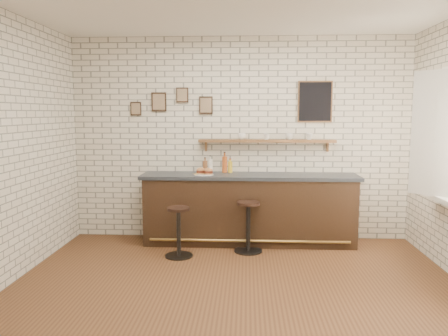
{
  "coord_description": "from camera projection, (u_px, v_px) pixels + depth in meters",
  "views": [
    {
      "loc": [
        0.11,
        -4.52,
        1.89
      ],
      "look_at": [
        -0.18,
        0.9,
        1.2
      ],
      "focal_mm": 35.0,
      "sensor_mm": 36.0,
      "label": 1
    }
  ],
  "objects": [
    {
      "name": "bar_stool_left",
      "position": [
        179.0,
        230.0,
        5.74
      ],
      "size": [
        0.38,
        0.38,
        0.66
      ],
      "color": "black",
      "rests_on": "ground"
    },
    {
      "name": "wall_shelf",
      "position": [
        267.0,
        141.0,
        6.4
      ],
      "size": [
        2.0,
        0.18,
        0.18
      ],
      "color": "brown",
      "rests_on": "ground"
    },
    {
      "name": "shelf_cup_d",
      "position": [
        309.0,
        137.0,
        6.35
      ],
      "size": [
        0.11,
        0.11,
        0.09
      ],
      "primitive_type": "imported",
      "rotation": [
        0.0,
        0.0,
        0.17
      ],
      "color": "white",
      "rests_on": "wall_shelf"
    },
    {
      "name": "shelf_cup_a",
      "position": [
        242.0,
        136.0,
        6.4
      ],
      "size": [
        0.12,
        0.12,
        0.09
      ],
      "primitive_type": "imported",
      "rotation": [
        0.0,
        0.0,
        -0.02
      ],
      "color": "white",
      "rests_on": "wall_shelf"
    },
    {
      "name": "ciabatta_sandwich",
      "position": [
        205.0,
        171.0,
        6.22
      ],
      "size": [
        0.27,
        0.19,
        0.08
      ],
      "color": "#B07848",
      "rests_on": "sandwich_plate"
    },
    {
      "name": "shelf_cup_c",
      "position": [
        290.0,
        137.0,
        6.37
      ],
      "size": [
        0.11,
        0.11,
        0.09
      ],
      "primitive_type": "imported",
      "rotation": [
        0.0,
        0.0,
        1.59
      ],
      "color": "white",
      "rests_on": "wall_shelf"
    },
    {
      "name": "bitters_bottle_amber",
      "position": [
        225.0,
        164.0,
        6.45
      ],
      "size": [
        0.07,
        0.07,
        0.31
      ],
      "color": "#A6481A",
      "rests_on": "bar_counter"
    },
    {
      "name": "bar_counter",
      "position": [
        249.0,
        209.0,
        6.33
      ],
      "size": [
        3.1,
        0.65,
        1.01
      ],
      "color": "#301F12",
      "rests_on": "ground"
    },
    {
      "name": "bitters_bottle_white",
      "position": [
        210.0,
        166.0,
        6.47
      ],
      "size": [
        0.07,
        0.07,
        0.25
      ],
      "color": "silver",
      "rests_on": "bar_counter"
    },
    {
      "name": "back_wall_decor",
      "position": [
        255.0,
        102.0,
        6.41
      ],
      "size": [
        2.96,
        0.02,
        0.56
      ],
      "color": "black",
      "rests_on": "ground"
    },
    {
      "name": "condiment_bottle_yellow",
      "position": [
        230.0,
        167.0,
        6.45
      ],
      "size": [
        0.07,
        0.07,
        0.21
      ],
      "color": "gold",
      "rests_on": "bar_counter"
    },
    {
      "name": "ground",
      "position": [
        236.0,
        289.0,
        4.72
      ],
      "size": [
        5.0,
        5.0,
        0.0
      ],
      "primitive_type": "plane",
      "color": "brown",
      "rests_on": "ground"
    },
    {
      "name": "bitters_bottle_brown",
      "position": [
        205.0,
        166.0,
        6.47
      ],
      "size": [
        0.07,
        0.07,
        0.22
      ],
      "color": "brown",
      "rests_on": "bar_counter"
    },
    {
      "name": "sandwich_plate",
      "position": [
        204.0,
        174.0,
        6.22
      ],
      "size": [
        0.28,
        0.28,
        0.01
      ],
      "primitive_type": "cylinder",
      "color": "white",
      "rests_on": "bar_counter"
    },
    {
      "name": "shelf_cup_b",
      "position": [
        267.0,
        137.0,
        6.39
      ],
      "size": [
        0.12,
        0.12,
        0.08
      ],
      "primitive_type": "imported",
      "rotation": [
        0.0,
        0.0,
        0.55
      ],
      "color": "white",
      "rests_on": "wall_shelf"
    },
    {
      "name": "potato_chips",
      "position": [
        202.0,
        174.0,
        6.22
      ],
      "size": [
        0.25,
        0.19,
        0.0
      ],
      "color": "gold",
      "rests_on": "sandwich_plate"
    },
    {
      "name": "bar_stool_right",
      "position": [
        248.0,
        225.0,
        5.94
      ],
      "size": [
        0.39,
        0.39,
        0.69
      ],
      "color": "black",
      "rests_on": "ground"
    }
  ]
}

